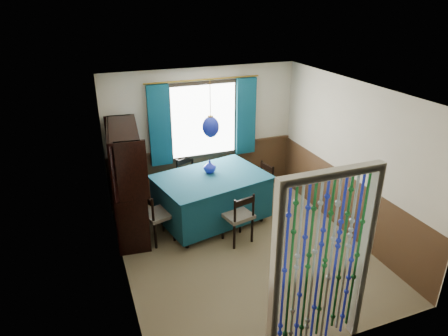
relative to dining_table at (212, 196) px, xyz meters
name	(u,v)px	position (x,y,z in m)	size (l,w,h in m)	color
floor	(244,250)	(0.19, -1.00, -0.49)	(4.00, 4.00, 0.00)	brown
ceiling	(248,91)	(0.19, -1.00, 2.01)	(4.00, 4.00, 0.00)	silver
wall_back	(203,135)	(0.19, 1.00, 0.76)	(3.60, 3.60, 0.00)	#BFB59C
wall_front	(327,256)	(0.19, -3.00, 0.76)	(3.60, 3.60, 0.00)	#BFB59C
wall_left	(118,199)	(-1.61, -1.00, 0.76)	(4.00, 4.00, 0.00)	#BFB59C
wall_right	(350,160)	(1.99, -1.00, 0.76)	(4.00, 4.00, 0.00)	#BFB59C
wainscot_back	(204,172)	(0.19, 0.98, 0.01)	(3.60, 3.60, 0.00)	#402A18
wainscot_front	(319,313)	(0.19, -2.99, 0.01)	(3.60, 3.60, 0.00)	#402A18
wainscot_left	(125,247)	(-1.60, -1.00, 0.01)	(4.00, 4.00, 0.00)	#402A18
wainscot_right	(344,202)	(1.97, -1.00, 0.01)	(4.00, 4.00, 0.00)	#402A18
window	(203,120)	(0.19, 0.95, 1.06)	(1.32, 0.12, 1.42)	black
doorway	(321,269)	(0.19, -2.94, 0.56)	(1.16, 0.12, 2.18)	silver
dining_table	(212,196)	(0.00, 0.00, 0.00)	(2.01, 1.58, 0.87)	#0F3B4D
chair_near	(239,216)	(0.20, -0.73, -0.03)	(0.50, 0.49, 0.86)	black
chair_far	(191,180)	(-0.14, 0.76, -0.01)	(0.59, 0.58, 0.91)	black
chair_left	(157,215)	(-1.00, -0.24, -0.03)	(0.52, 0.53, 0.88)	black
chair_right	(260,185)	(1.02, 0.19, -0.05)	(0.47, 0.48, 0.84)	black
sideboard	(129,197)	(-1.35, 0.20, 0.13)	(0.62, 1.43, 1.82)	black
pendant_lamp	(211,127)	(0.00, 0.00, 1.24)	(0.27, 0.27, 0.94)	olive
vase_table	(210,167)	(0.03, 0.16, 0.48)	(0.20, 0.20, 0.21)	#152197
bowl_shelf	(132,168)	(-1.29, -0.12, 0.78)	(0.22, 0.22, 0.05)	beige
vase_sideboard	(128,169)	(-1.29, 0.51, 0.51)	(0.17, 0.17, 0.18)	beige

